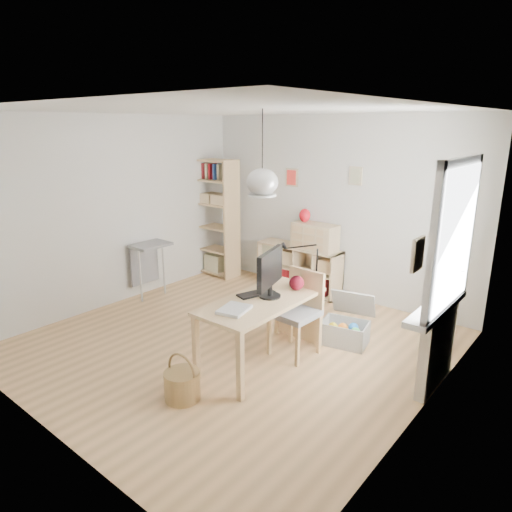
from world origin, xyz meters
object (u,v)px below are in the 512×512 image
Objects in this scene: cube_shelf at (299,271)px; monitor at (270,271)px; desk at (262,307)px; storage_chest at (347,327)px; tall_bookshelf at (215,213)px; drawer_chest at (315,237)px; chair at (298,307)px.

cube_shelf is 2.48m from monitor.
desk is 2.12× the size of storage_chest.
monitor is at bearing 78.70° from desk.
monitor is at bearing -63.79° from cube_shelf.
tall_bookshelf is at bearing 128.87° from monitor.
drawer_chest reaches higher than cube_shelf.
storage_chest is at bearing 65.12° from desk.
tall_bookshelf is at bearing 142.99° from desk.
monitor reaches higher than storage_chest.
drawer_chest is at bearing 108.20° from desk.
tall_bookshelf reaches higher than cube_shelf.
monitor is 0.85× the size of drawer_chest.
chair is at bearing -56.23° from cube_shelf.
cube_shelf is 2.16m from chair.
drawer_chest is (0.30, -0.04, 0.62)m from cube_shelf.
cube_shelf is 1.77m from tall_bookshelf.
drawer_chest is (-0.72, 2.19, 0.26)m from desk.
monitor is (-0.15, -0.34, 0.49)m from chair.
cube_shelf is at bearing 114.61° from desk.
tall_bookshelf is (-1.56, -0.28, 0.79)m from cube_shelf.
storage_chest is at bearing 47.74° from monitor.
desk is 3.27m from tall_bookshelf.
storage_chest is 1.02× the size of drawer_chest.
tall_bookshelf is 2.82× the size of storage_chest.
tall_bookshelf reaches higher than chair.
drawer_chest is at bearing 124.26° from storage_chest.
monitor is at bearing -128.47° from storage_chest.
chair is (0.17, 0.45, -0.10)m from desk.
drawer_chest reaches higher than storage_chest.
monitor reaches higher than desk.
desk is 0.75× the size of tall_bookshelf.
desk is 2.16× the size of drawer_chest.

